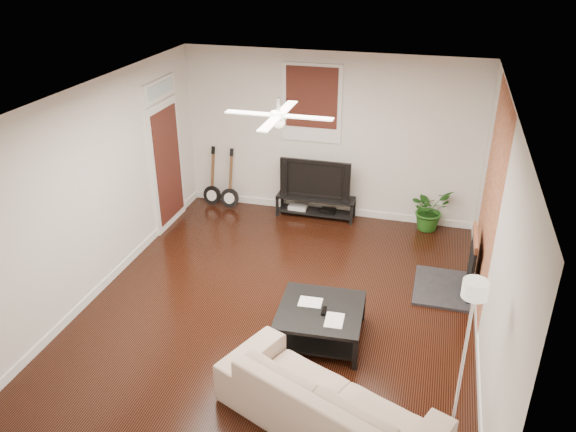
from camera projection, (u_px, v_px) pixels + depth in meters
name	position (u px, v px, depth m)	size (l,w,h in m)	color
room	(279.00, 212.00, 6.92)	(5.01, 6.01, 2.81)	black
brick_accent	(490.00, 201.00, 7.20)	(0.02, 2.20, 2.80)	#A25534
fireplace	(457.00, 262.00, 7.68)	(0.80, 1.10, 0.92)	black
window_back	(312.00, 103.00, 9.32)	(1.00, 0.06, 1.30)	#3C1810
door_left	(166.00, 153.00, 9.22)	(0.08, 1.00, 2.50)	white
tv_stand	(316.00, 206.00, 9.90)	(1.35, 0.36, 0.38)	black
tv	(317.00, 177.00, 9.68)	(1.21, 0.16, 0.70)	black
coffee_table	(320.00, 323.00, 6.87)	(1.00, 1.00, 0.42)	black
sofa	(328.00, 401.00, 5.56)	(2.28, 0.89, 0.66)	#BDA58E
floor_lamp	(462.00, 368.00, 5.10)	(0.31, 0.31, 1.86)	silver
potted_plant	(429.00, 209.00, 9.41)	(0.65, 0.56, 0.72)	#215819
guitar_left	(211.00, 177.00, 10.17)	(0.33, 0.24, 1.08)	black
guitar_right	(229.00, 180.00, 10.07)	(0.33, 0.24, 1.08)	black
ceiling_fan	(279.00, 115.00, 6.40)	(1.24, 1.24, 0.32)	white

